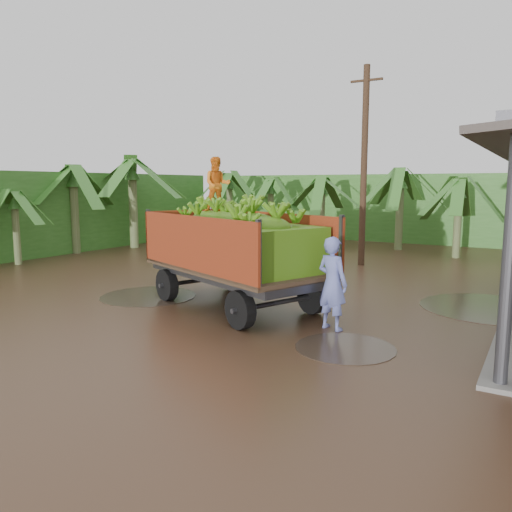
{
  "coord_description": "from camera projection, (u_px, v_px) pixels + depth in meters",
  "views": [
    {
      "loc": [
        5.75,
        -11.83,
        3.07
      ],
      "look_at": [
        -0.62,
        -0.96,
        1.26
      ],
      "focal_mm": 35.0,
      "sensor_mm": 36.0,
      "label": 1
    }
  ],
  "objects": [
    {
      "name": "hedge_west",
      "position": [
        65.0,
        211.0,
        23.57
      ],
      "size": [
        3.0,
        18.0,
        3.6
      ],
      "primitive_type": "cube",
      "color": "#2D661E",
      "rests_on": "ground"
    },
    {
      "name": "utility_pole",
      "position": [
        364.0,
        166.0,
        18.6
      ],
      "size": [
        1.2,
        0.24,
        7.38
      ],
      "color": "#47301E",
      "rests_on": "ground"
    },
    {
      "name": "man_blue",
      "position": [
        332.0,
        283.0,
        10.52
      ],
      "size": [
        0.84,
        0.67,
        1.99
      ],
      "primitive_type": "imported",
      "rotation": [
        0.0,
        0.0,
        2.83
      ],
      "color": "#6973C0",
      "rests_on": "ground"
    },
    {
      "name": "banana_plants",
      "position": [
        269.0,
        211.0,
        21.83
      ],
      "size": [
        24.57,
        20.51,
        4.46
      ],
      "color": "#2D661E",
      "rests_on": "ground"
    },
    {
      "name": "ground",
      "position": [
        294.0,
        299.0,
        13.41
      ],
      "size": [
        100.0,
        100.0,
        0.0
      ],
      "primitive_type": "plane",
      "color": "black",
      "rests_on": "ground"
    },
    {
      "name": "hedge_north",
      "position": [
        388.0,
        207.0,
        27.82
      ],
      "size": [
        22.0,
        3.0,
        3.6
      ],
      "primitive_type": "cube",
      "color": "#2D661E",
      "rests_on": "ground"
    },
    {
      "name": "banana_trailer",
      "position": [
        235.0,
        247.0,
        12.42
      ],
      "size": [
        6.99,
        4.17,
        3.8
      ],
      "rotation": [
        0.0,
        0.0,
        -0.39
      ],
      "color": "#C33D1B",
      "rests_on": "ground"
    }
  ]
}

